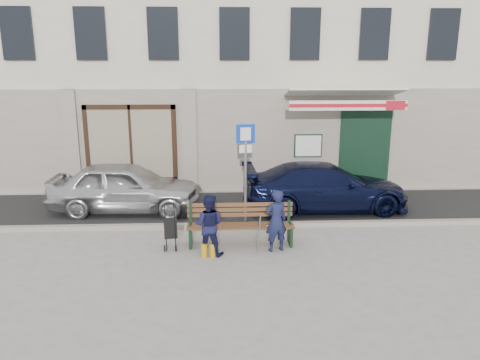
{
  "coord_description": "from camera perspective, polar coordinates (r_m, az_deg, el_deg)",
  "views": [
    {
      "loc": [
        -0.5,
        -9.47,
        4.03
      ],
      "look_at": [
        0.01,
        1.6,
        1.2
      ],
      "focal_mm": 35.0,
      "sensor_mm": 36.0,
      "label": 1
    }
  ],
  "objects": [
    {
      "name": "bench",
      "position": [
        10.52,
        -0.19,
        -5.53
      ],
      "size": [
        2.4,
        1.17,
        0.98
      ],
      "color": "brown",
      "rests_on": "ground"
    },
    {
      "name": "curb",
      "position": [
        11.68,
        -0.03,
        -5.55
      ],
      "size": [
        60.0,
        0.18,
        0.12
      ],
      "primitive_type": "cube",
      "color": "#9E9384",
      "rests_on": "ground"
    },
    {
      "name": "man",
      "position": [
        10.14,
        4.42,
        -4.98
      ],
      "size": [
        0.58,
        0.47,
        1.37
      ],
      "primitive_type": "imported",
      "rotation": [
        0.0,
        0.0,
        3.45
      ],
      "color": "#161B3D",
      "rests_on": "ground"
    },
    {
      "name": "stroller",
      "position": [
        10.45,
        -8.47,
        -5.96
      ],
      "size": [
        0.32,
        0.43,
        0.99
      ],
      "rotation": [
        0.0,
        0.0,
        0.16
      ],
      "color": "black",
      "rests_on": "ground"
    },
    {
      "name": "asphalt_lane",
      "position": [
        13.21,
        -0.34,
        -3.42
      ],
      "size": [
        60.0,
        3.2,
        0.01
      ],
      "primitive_type": "cube",
      "color": "#282828",
      "rests_on": "ground"
    },
    {
      "name": "parking_sign",
      "position": [
        11.64,
        0.67,
        2.67
      ],
      "size": [
        0.47,
        0.11,
        2.53
      ],
      "rotation": [
        0.0,
        0.0,
        0.16
      ],
      "color": "gray",
      "rests_on": "ground"
    },
    {
      "name": "car_navy",
      "position": [
        13.1,
        10.36,
        -0.83
      ],
      "size": [
        4.6,
        2.01,
        1.31
      ],
      "primitive_type": "imported",
      "rotation": [
        0.0,
        0.0,
        1.61
      ],
      "color": "black",
      "rests_on": "ground"
    },
    {
      "name": "woman",
      "position": [
        9.94,
        -3.85,
        -5.48
      ],
      "size": [
        0.75,
        0.64,
        1.33
      ],
      "primitive_type": "imported",
      "rotation": [
        0.0,
        0.0,
        2.91
      ],
      "color": "#141639",
      "rests_on": "ground"
    },
    {
      "name": "building",
      "position": [
        17.96,
        -1.06,
        17.33
      ],
      "size": [
        20.0,
        8.27,
        10.0
      ],
      "color": "beige",
      "rests_on": "ground"
    },
    {
      "name": "ground",
      "position": [
        10.31,
        0.36,
        -8.7
      ],
      "size": [
        80.0,
        80.0,
        0.0
      ],
      "primitive_type": "plane",
      "color": "#9E9991",
      "rests_on": "ground"
    },
    {
      "name": "car_silver",
      "position": [
        13.14,
        -13.84,
        -0.83
      ],
      "size": [
        4.11,
        1.8,
        1.38
      ],
      "primitive_type": "imported",
      "rotation": [
        0.0,
        0.0,
        1.53
      ],
      "color": "silver",
      "rests_on": "ground"
    }
  ]
}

